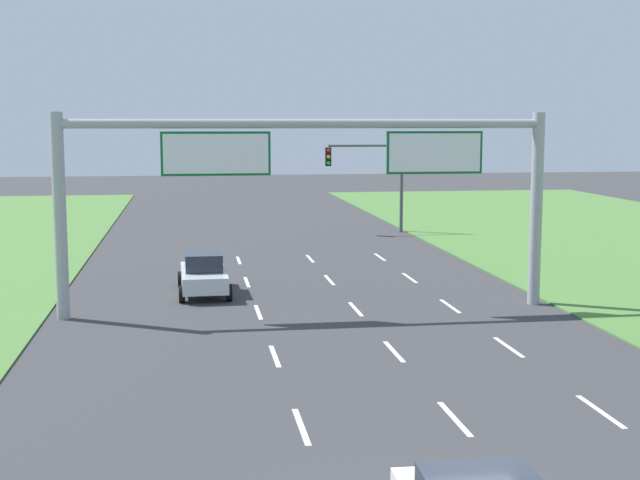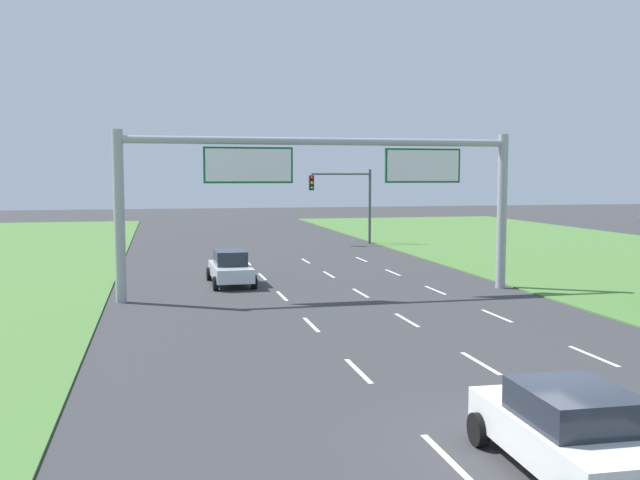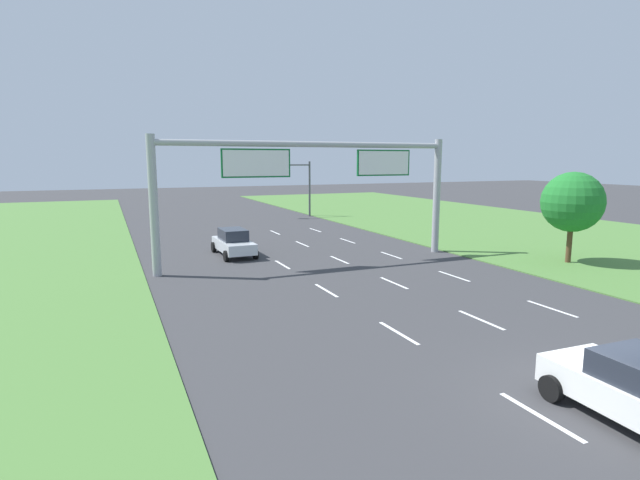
{
  "view_description": "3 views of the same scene",
  "coord_description": "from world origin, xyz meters",
  "px_view_note": "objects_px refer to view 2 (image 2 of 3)",
  "views": [
    {
      "loc": [
        -4.12,
        -12.76,
        6.66
      ],
      "look_at": [
        0.36,
        17.39,
        2.61
      ],
      "focal_mm": 50.0,
      "sensor_mm": 36.0,
      "label": 1
    },
    {
      "loc": [
        -6.81,
        -11.81,
        5.18
      ],
      "look_at": [
        0.01,
        18.39,
        2.35
      ],
      "focal_mm": 40.0,
      "sensor_mm": 36.0,
      "label": 2
    },
    {
      "loc": [
        -10.51,
        -7.73,
        5.76
      ],
      "look_at": [
        -0.39,
        15.88,
        1.62
      ],
      "focal_mm": 28.0,
      "sensor_mm": 36.0,
      "label": 3
    }
  ],
  "objects_px": {
    "car_lead_silver": "(230,268)",
    "sign_gantry": "(325,181)",
    "traffic_light_mast": "(345,193)",
    "car_near_red": "(571,431)"
  },
  "relations": [
    {
      "from": "car_lead_silver",
      "to": "traffic_light_mast",
      "type": "distance_m",
      "value": 20.95
    },
    {
      "from": "car_lead_silver",
      "to": "sign_gantry",
      "type": "distance_m",
      "value": 6.74
    },
    {
      "from": "car_lead_silver",
      "to": "sign_gantry",
      "type": "xyz_separation_m",
      "value": [
        3.72,
        -3.83,
        4.11
      ]
    },
    {
      "from": "car_near_red",
      "to": "traffic_light_mast",
      "type": "bearing_deg",
      "value": 82.23
    },
    {
      "from": "sign_gantry",
      "to": "traffic_light_mast",
      "type": "relative_size",
      "value": 3.08
    },
    {
      "from": "traffic_light_mast",
      "to": "car_near_red",
      "type": "bearing_deg",
      "value": -99.36
    },
    {
      "from": "sign_gantry",
      "to": "traffic_light_mast",
      "type": "xyz_separation_m",
      "value": [
        6.61,
        21.8,
        -1.05
      ]
    },
    {
      "from": "sign_gantry",
      "to": "traffic_light_mast",
      "type": "distance_m",
      "value": 22.81
    },
    {
      "from": "car_lead_silver",
      "to": "traffic_light_mast",
      "type": "height_order",
      "value": "traffic_light_mast"
    },
    {
      "from": "car_lead_silver",
      "to": "sign_gantry",
      "type": "height_order",
      "value": "sign_gantry"
    }
  ]
}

